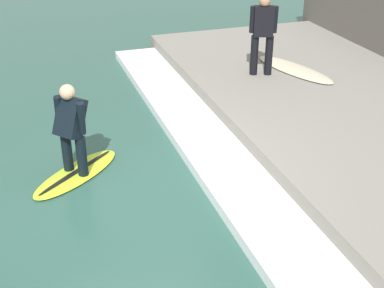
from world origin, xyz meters
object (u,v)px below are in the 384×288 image
at_px(surfer_riding, 71,125).
at_px(surfboard_waiting_far, 295,69).
at_px(surfboard_riding, 77,173).
at_px(surfer_waiting_far, 263,31).

height_order(surfer_riding, surfboard_waiting_far, surfer_riding).
distance_m(surfboard_riding, surfboard_waiting_far, 5.20).
height_order(surfboard_riding, surfer_riding, surfer_riding).
xyz_separation_m(surfer_riding, surfer_waiting_far, (3.98, 2.15, 0.44)).
bearing_deg(surfboard_riding, surfer_riding, 0.00).
xyz_separation_m(surfer_riding, surfboard_waiting_far, (4.73, 2.12, -0.41)).
relative_size(surfer_riding, surfer_waiting_far, 0.88).
relative_size(surfer_riding, surfboard_waiting_far, 0.65).
height_order(surfer_waiting_far, surfboard_waiting_far, surfer_waiting_far).
bearing_deg(surfer_waiting_far, surfboard_waiting_far, -2.36).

